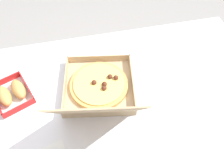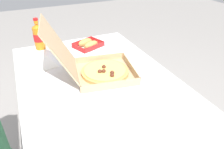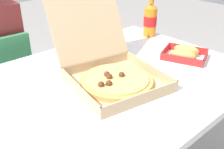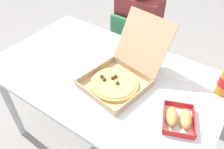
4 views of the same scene
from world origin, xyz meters
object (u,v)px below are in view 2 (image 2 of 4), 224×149
Objects in this scene: bread_side_box at (88,44)px; cola_bottle at (39,36)px; pizza_box_open at (97,68)px; paper_menu at (41,64)px.

cola_bottle is (0.12, 0.32, 0.07)m from bread_side_box.
bread_side_box is (0.39, -0.07, -0.02)m from pizza_box_open.
pizza_box_open is 0.57m from cola_bottle.
cola_bottle reaches higher than paper_menu.
bread_side_box is at bearing -85.97° from paper_menu.
pizza_box_open is at bearing 169.18° from bread_side_box.
bread_side_box is at bearing -10.82° from pizza_box_open.
cola_bottle is at bearing 69.16° from bread_side_box.
paper_menu is (0.27, 0.28, -0.05)m from pizza_box_open.
cola_bottle is 0.26m from paper_menu.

